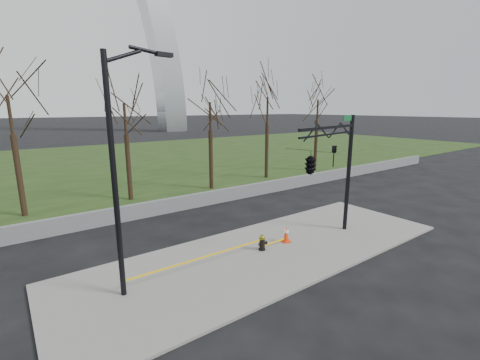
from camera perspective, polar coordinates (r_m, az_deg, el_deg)
ground at (r=15.00m, az=5.17°, el=-12.52°), size 500.00×500.00×0.00m
sidewalk at (r=14.97m, az=5.17°, el=-12.35°), size 18.00×6.00×0.10m
grass_strip at (r=41.63m, az=-23.25°, el=2.77°), size 120.00×40.00×0.06m
guardrail at (r=21.11m, az=-9.31°, el=-3.85°), size 60.00×0.30×0.90m
tree_row at (r=23.28m, az=-19.05°, el=6.34°), size 41.59×4.00×8.22m
fire_hydrant at (r=14.85m, az=3.92°, el=-10.88°), size 0.47×0.30×0.75m
traffic_cone at (r=15.80m, az=8.08°, el=-9.39°), size 0.45×0.45×0.75m
street_light at (r=11.00m, az=-20.27°, el=3.18°), size 2.39×0.48×8.21m
traffic_signal_mast at (r=14.36m, az=13.70°, el=3.40°), size 4.99×2.54×6.00m
caution_tape at (r=13.59m, az=-3.81°, el=-12.80°), size 7.62×0.06×0.39m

